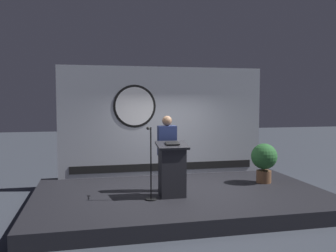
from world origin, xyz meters
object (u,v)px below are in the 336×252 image
(podium, at_px, (172,170))
(speaker_person, at_px, (167,153))
(potted_plant, at_px, (264,159))
(microphone_stand, at_px, (151,174))

(podium, relative_size, speaker_person, 0.69)
(speaker_person, bearing_deg, potted_plant, 6.24)
(podium, height_order, potted_plant, podium)
(podium, height_order, microphone_stand, microphone_stand)
(microphone_stand, distance_m, potted_plant, 3.08)
(potted_plant, bearing_deg, podium, -163.17)
(microphone_stand, bearing_deg, podium, 12.13)
(podium, xyz_separation_m, microphone_stand, (-0.48, -0.10, -0.05))
(microphone_stand, bearing_deg, speaker_person, 51.00)
(microphone_stand, xyz_separation_m, potted_plant, (2.96, 0.85, 0.06))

